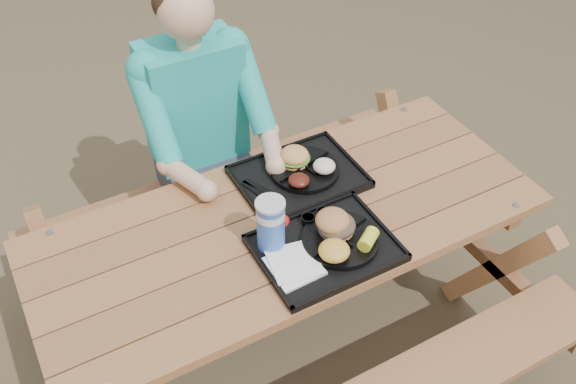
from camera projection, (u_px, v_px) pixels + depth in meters
ground at (288, 342)px, 2.76m from camera, size 60.00×60.00×0.00m
picnic_table at (288, 287)px, 2.50m from camera, size 1.80×1.49×0.75m
tray_near at (325, 249)px, 2.13m from camera, size 0.45×0.35×0.02m
tray_far at (299, 178)px, 2.39m from camera, size 0.45×0.35×0.02m
plate_near at (340, 240)px, 2.14m from camera, size 0.26×0.26×0.02m
plate_far at (305, 170)px, 2.40m from camera, size 0.26×0.26×0.02m
napkin_stack at (293, 266)px, 2.05m from camera, size 0.17×0.17×0.02m
soda_cup at (271, 226)px, 2.07m from camera, size 0.09×0.09×0.19m
condiment_bbq at (308, 220)px, 2.20m from camera, size 0.05×0.05×0.03m
condiment_mustard at (324, 215)px, 2.21m from camera, size 0.06×0.06×0.03m
sandwich at (337, 218)px, 2.11m from camera, size 0.12×0.12×0.13m
mac_cheese at (334, 251)px, 2.05m from camera, size 0.10×0.10×0.05m
corn_cob at (368, 239)px, 2.09m from camera, size 0.11×0.11×0.05m
cutlery_far at (260, 188)px, 2.33m from camera, size 0.09×0.14×0.01m
burger at (294, 152)px, 2.38m from camera, size 0.11×0.11×0.10m
baked_beans at (299, 180)px, 2.31m from camera, size 0.08×0.08×0.04m
potato_salad at (324, 166)px, 2.36m from camera, size 0.08×0.08×0.05m
diner at (201, 148)px, 2.71m from camera, size 0.48×0.84×1.28m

